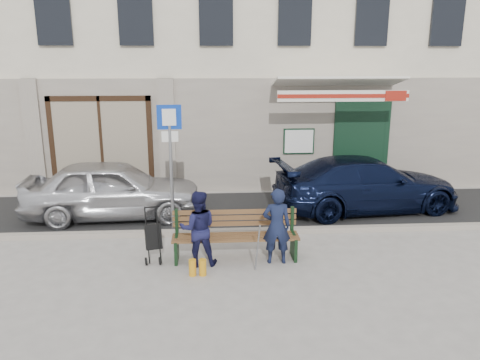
{
  "coord_description": "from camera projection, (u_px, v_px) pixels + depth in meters",
  "views": [
    {
      "loc": [
        -0.2,
        -8.08,
        3.74
      ],
      "look_at": [
        0.42,
        1.6,
        1.2
      ],
      "focal_mm": 35.0,
      "sensor_mm": 36.0,
      "label": 1
    }
  ],
  "objects": [
    {
      "name": "bench",
      "position": [
        233.0,
        236.0,
        8.87
      ],
      "size": [
        2.4,
        1.17,
        0.98
      ],
      "color": "brown",
      "rests_on": "ground"
    },
    {
      "name": "car_navy",
      "position": [
        366.0,
        184.0,
        11.72
      ],
      "size": [
        4.88,
        2.53,
        1.35
      ],
      "primitive_type": "imported",
      "rotation": [
        0.0,
        0.0,
        1.71
      ],
      "color": "black",
      "rests_on": "ground"
    },
    {
      "name": "man",
      "position": [
        277.0,
        226.0,
        8.64
      ],
      "size": [
        0.53,
        0.35,
        1.44
      ],
      "primitive_type": "imported",
      "rotation": [
        0.0,
        0.0,
        3.12
      ],
      "color": "#131A35",
      "rests_on": "ground"
    },
    {
      "name": "parking_sign",
      "position": [
        170.0,
        147.0,
        9.99
      ],
      "size": [
        0.52,
        0.09,
        2.79
      ],
      "rotation": [
        0.0,
        0.0,
        0.07
      ],
      "color": "gray",
      "rests_on": "ground"
    },
    {
      "name": "curb",
      "position": [
        221.0,
        232.0,
        10.19
      ],
      "size": [
        60.0,
        0.18,
        0.12
      ],
      "primitive_type": "cube",
      "color": "#9E9384",
      "rests_on": "ground"
    },
    {
      "name": "asphalt_lane",
      "position": [
        220.0,
        211.0,
        11.75
      ],
      "size": [
        60.0,
        3.2,
        0.01
      ],
      "primitive_type": "cube",
      "color": "#282828",
      "rests_on": "ground"
    },
    {
      "name": "building",
      "position": [
        215.0,
        20.0,
        15.66
      ],
      "size": [
        20.0,
        8.27,
        10.0
      ],
      "color": "beige",
      "rests_on": "ground"
    },
    {
      "name": "car_silver",
      "position": [
        113.0,
        189.0,
        11.14
      ],
      "size": [
        4.23,
        1.87,
        1.41
      ],
      "primitive_type": "imported",
      "rotation": [
        0.0,
        0.0,
        1.62
      ],
      "color": "silver",
      "rests_on": "ground"
    },
    {
      "name": "woman",
      "position": [
        198.0,
        228.0,
        8.57
      ],
      "size": [
        0.71,
        0.57,
        1.42
      ],
      "primitive_type": "imported",
      "rotation": [
        0.0,
        0.0,
        3.19
      ],
      "color": "#15163A",
      "rests_on": "ground"
    },
    {
      "name": "ground",
      "position": [
        223.0,
        264.0,
        8.76
      ],
      "size": [
        80.0,
        80.0,
        0.0
      ],
      "primitive_type": "plane",
      "color": "#9E9991",
      "rests_on": "ground"
    },
    {
      "name": "stroller",
      "position": [
        153.0,
        238.0,
        8.79
      ],
      "size": [
        0.36,
        0.47,
        1.04
      ],
      "rotation": [
        0.0,
        0.0,
        0.27
      ],
      "color": "black",
      "rests_on": "ground"
    }
  ]
}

